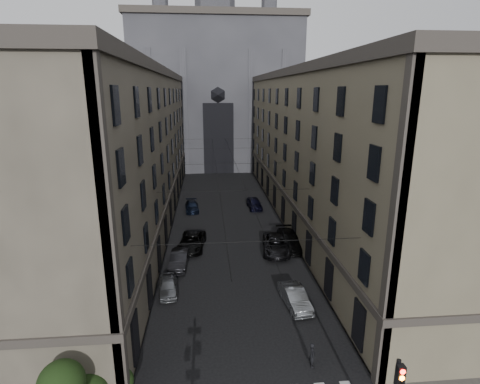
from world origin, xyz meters
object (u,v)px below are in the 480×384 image
object	(u,v)px
car_left_midnear	(179,259)
car_right_near	(295,297)
pedestrian	(312,355)
car_left_midfar	(192,242)
car_right_midnear	(276,245)
car_right_midfar	(289,240)
gothic_tower	(216,84)
car_left_near	(168,286)
car_right_far	(254,203)
car_left_far	(192,207)

from	to	relation	value
car_left_midnear	car_right_near	size ratio (longest dim) A/B	1.04
car_right_near	pedestrian	size ratio (longest dim) A/B	2.76
car_left_midfar	car_right_midnear	bearing A→B (deg)	-4.42
car_right_near	pedestrian	world-z (taller)	pedestrian
car_right_midfar	pedestrian	xyz separation A→B (m)	(-2.48, -17.79, -0.03)
gothic_tower	car_left_midnear	xyz separation A→B (m)	(-5.25, -52.71, -17.05)
car_left_near	car_left_midnear	xyz separation A→B (m)	(0.61, 4.77, 0.10)
car_left_midfar	gothic_tower	bearing A→B (deg)	91.35
car_left_midnear	pedestrian	world-z (taller)	pedestrian
car_right_near	car_left_midfar	bearing A→B (deg)	118.63
gothic_tower	car_right_far	size ratio (longest dim) A/B	12.79
car_right_near	car_right_midnear	distance (m)	10.16
car_left_far	car_right_near	size ratio (longest dim) A/B	1.01
car_left_near	car_left_far	world-z (taller)	car_left_near
car_left_far	pedestrian	distance (m)	32.55
car_right_far	pedestrian	bearing A→B (deg)	-93.62
car_left_midfar	car_left_far	xyz separation A→B (m)	(-0.45, 13.01, -0.14)
car_left_near	car_right_near	world-z (taller)	car_right_near
car_right_near	car_right_midfar	distance (m)	11.34
car_right_midfar	gothic_tower	bearing A→B (deg)	96.91
car_left_midnear	car_left_far	distance (m)	17.23
car_right_far	car_right_midnear	bearing A→B (deg)	-91.34
gothic_tower	car_left_midnear	size ratio (longest dim) A/B	12.73
car_left_midnear	car_right_midnear	xyz separation A→B (m)	(9.82, 2.55, 0.06)
car_left_midnear	car_right_near	distance (m)	12.14
gothic_tower	car_right_far	bearing A→B (deg)	-83.19
car_right_midnear	car_right_far	bearing A→B (deg)	98.71
car_left_midfar	pedestrian	xyz separation A→B (m)	(7.92, -18.45, 0.02)
car_left_midnear	car_right_midfar	xyz separation A→B (m)	(11.45, 3.55, 0.07)
car_left_far	car_right_far	size ratio (longest dim) A/B	0.97
car_left_midfar	pedestrian	distance (m)	20.08
car_left_near	car_right_near	distance (m)	10.46
car_left_far	pedestrian	bearing A→B (deg)	-80.05
gothic_tower	car_right_far	distance (m)	39.32
gothic_tower	car_right_near	distance (m)	62.83
car_left_near	car_left_midnear	size ratio (longest dim) A/B	0.83
car_left_far	car_right_midfar	distance (m)	17.45
gothic_tower	pedestrian	distance (m)	69.18
car_left_midfar	pedestrian	size ratio (longest dim) A/B	3.52
car_right_near	gothic_tower	bearing A→B (deg)	87.20
car_right_midfar	car_right_far	world-z (taller)	car_right_midfar
car_right_midnear	car_right_far	distance (m)	14.98
car_right_near	car_left_near	bearing A→B (deg)	157.46
car_left_far	car_right_far	xyz separation A→B (m)	(8.85, 0.31, 0.13)
car_left_midnear	car_left_far	world-z (taller)	car_left_midnear
car_right_midfar	pedestrian	size ratio (longest dim) A/B	3.57
car_left_midfar	car_right_midfar	distance (m)	10.42
gothic_tower	car_right_midnear	bearing A→B (deg)	-84.80
car_left_midfar	pedestrian	world-z (taller)	pedestrian
car_right_midnear	car_right_far	world-z (taller)	car_right_midnear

